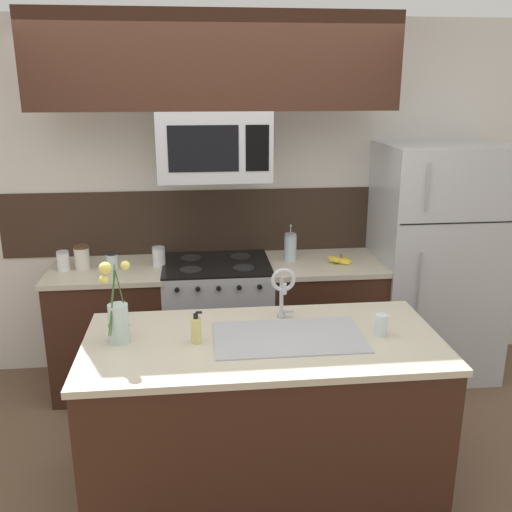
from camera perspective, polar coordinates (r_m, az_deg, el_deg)
The scene contains 21 objects.
ground_plane at distance 3.67m, azimuth -3.07°, elevation -18.99°, with size 10.00×10.00×0.00m, color brown.
rear_partition at distance 4.35m, azimuth -0.32°, elevation 5.66°, with size 5.20×0.10×2.60m, color silver.
splash_band at distance 4.31m, azimuth -4.21°, elevation 3.47°, with size 3.11×0.01×0.48m, color #332319.
back_counter_left at distance 4.27m, azimuth -14.26°, elevation -7.00°, with size 0.81×0.65×0.91m.
back_counter_right at distance 4.32m, azimuth 6.63°, elevation -6.27°, with size 0.83×0.65×0.91m.
stove_range at distance 4.22m, azimuth -3.85°, elevation -6.68°, with size 0.76×0.64×0.93m.
microwave at distance 3.87m, azimuth -4.22°, elevation 10.98°, with size 0.74×0.40×0.46m.
upper_cabinet_band at distance 3.82m, azimuth -4.15°, elevation 18.83°, with size 2.34×0.34×0.60m, color #381E14.
refrigerator at distance 4.46m, azimuth 17.46°, elevation -0.54°, with size 0.89×0.74×1.74m.
storage_jar_tall at distance 4.14m, azimuth -18.72°, elevation -0.45°, with size 0.08×0.08×0.14m.
storage_jar_medium at distance 4.14m, azimuth -17.01°, elevation -0.11°, with size 0.10×0.10×0.16m.
storage_jar_short at distance 4.08m, azimuth -14.20°, elevation -0.46°, with size 0.08×0.08×0.11m.
storage_jar_squat at distance 4.07m, azimuth -9.70°, elevation -0.05°, with size 0.09×0.09×0.14m.
banana_bunch at distance 4.13m, azimuth 8.47°, elevation -0.44°, with size 0.19×0.16×0.08m.
french_press at distance 4.15m, azimuth 3.45°, elevation 0.92°, with size 0.09×0.09×0.27m.
island_counter at distance 3.14m, azimuth 0.67°, elevation -15.80°, with size 1.81×0.86×0.91m.
kitchen_sink at distance 2.96m, azimuth 3.27°, elevation -9.35°, with size 0.76×0.44×0.16m.
sink_faucet at distance 3.06m, azimuth 2.71°, elevation -3.06°, with size 0.14×0.14×0.31m.
dish_soap_bottle at distance 2.87m, azimuth -6.01°, elevation -7.34°, with size 0.06×0.05×0.16m.
drinking_glass at distance 3.00m, azimuth 12.38°, elevation -6.76°, with size 0.06×0.06×0.12m.
flower_vase at distance 2.90m, azimuth -13.73°, elevation -5.80°, with size 0.15×0.17×0.44m.
Camera 1 is at (-0.13, -2.97, 2.15)m, focal length 40.00 mm.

